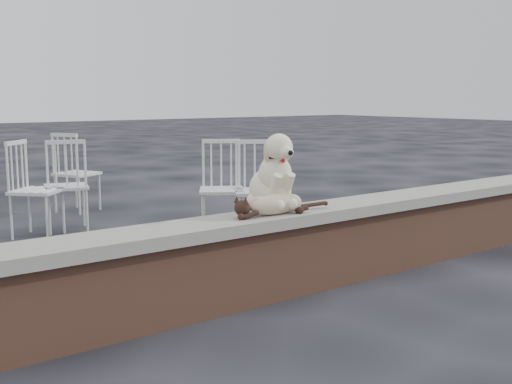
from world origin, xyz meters
TOP-DOWN VIEW (x-y plane):
  - ground at (0.00, 0.00)m, footprint 60.00×60.00m
  - brick_wall at (0.00, 0.00)m, footprint 6.00×0.30m
  - capstone at (0.00, 0.00)m, footprint 6.20×0.40m
  - dog at (-0.16, 0.10)m, footprint 0.42×0.52m
  - cat at (-0.24, -0.05)m, footprint 0.93×0.34m
  - chair_d at (0.81, 1.52)m, footprint 0.77×0.77m
  - chair_e at (-0.03, 3.95)m, footprint 0.75×0.75m
  - chair_a at (-0.87, 2.85)m, footprint 0.79×0.79m
  - chair_b at (0.58, 1.80)m, footprint 0.78×0.78m
  - chair_c at (-0.54, 2.96)m, footprint 0.70×0.70m

SIDE VIEW (x-z plane):
  - ground at x=0.00m, z-range 0.00..0.00m
  - brick_wall at x=0.00m, z-range 0.00..0.50m
  - chair_d at x=0.81m, z-range 0.00..0.94m
  - chair_e at x=-0.03m, z-range 0.00..0.94m
  - chair_a at x=-0.87m, z-range 0.00..0.94m
  - chair_b at x=0.58m, z-range 0.00..0.94m
  - chair_c at x=-0.54m, z-range 0.00..0.94m
  - capstone at x=0.00m, z-range 0.50..0.58m
  - cat at x=-0.24m, z-range 0.58..0.73m
  - dog at x=-0.16m, z-range 0.58..1.13m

